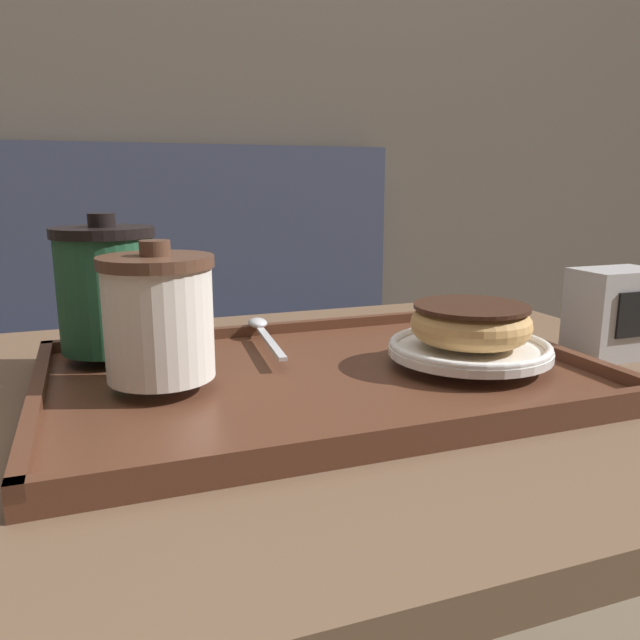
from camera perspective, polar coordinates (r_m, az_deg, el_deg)
name	(u,v)px	position (r m, az deg, el deg)	size (l,w,h in m)	color
wall_behind	(170,61)	(1.69, -13.57, 22.03)	(8.00, 0.05, 2.40)	brown
booth_bench	(130,445)	(1.54, -17.02, -10.90)	(1.39, 0.44, 1.00)	#33384C
cafe_table	(333,539)	(0.69, 1.23, -19.35)	(0.81, 0.65, 0.72)	brown
serving_tray	(320,377)	(0.60, 0.00, -5.27)	(0.51, 0.35, 0.02)	#512D1E
coffee_cup_front	(159,316)	(0.55, -14.52, 0.32)	(0.10, 0.10, 0.12)	white
coffee_cup_rear	(107,288)	(0.66, -18.93, 2.78)	(0.10, 0.10, 0.14)	#235638
plate_with_chocolate_donut	(469,348)	(0.63, 13.50, -2.50)	(0.16, 0.16, 0.01)	white
donut_chocolate_glazed	(471,323)	(0.63, 13.61, -0.25)	(0.12, 0.12, 0.04)	tan
spoon	(262,329)	(0.71, -5.36, -0.81)	(0.03, 0.16, 0.01)	silver
napkin_dispenser	(615,313)	(0.76, 25.34, 0.59)	(0.09, 0.06, 0.10)	#B7B7BC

